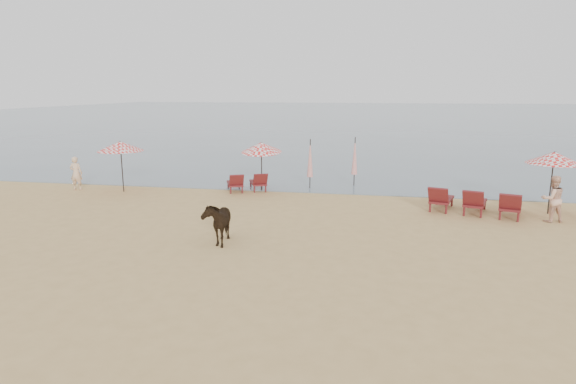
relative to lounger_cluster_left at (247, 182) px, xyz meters
name	(u,v)px	position (x,y,z in m)	size (l,w,h in m)	color
ground	(249,283)	(2.72, -9.87, -0.41)	(120.00, 120.00, 0.00)	tan
sea	(362,114)	(2.72, 70.13, -0.41)	(160.00, 140.00, 0.06)	#51606B
lounger_cluster_left	(247,182)	(0.00, 0.00, 0.00)	(2.11, 2.08, 0.59)	maroon
lounger_cluster_right	(474,202)	(9.03, -2.35, 0.06)	(3.42, 2.58, 0.67)	maroon
umbrella_open_left_a	(120,146)	(-5.32, -1.03, 1.59)	(1.95, 1.95, 2.22)	black
umbrella_open_left_b	(261,147)	(0.61, 0.18, 1.53)	(1.75, 1.79, 2.23)	black
umbrella_open_right	(554,158)	(11.67, -1.80, 1.62)	(1.85, 1.85, 2.26)	black
umbrella_closed_left	(355,156)	(4.55, 2.05, 0.99)	(0.28, 0.28, 2.26)	black
umbrella_closed_right	(310,158)	(2.62, 1.08, 0.97)	(0.27, 0.27, 2.23)	black
cow	(218,221)	(1.06, -7.13, 0.23)	(0.69, 1.52, 1.28)	black
beachgoer_left	(76,173)	(-7.56, -1.02, 0.34)	(0.54, 0.36, 1.49)	tan
beachgoer_right_a	(553,199)	(11.40, -2.91, 0.38)	(0.77, 0.60, 1.58)	#DBA689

